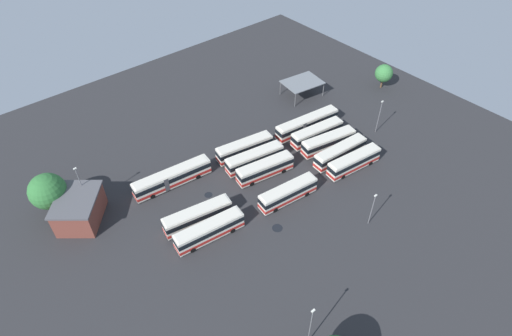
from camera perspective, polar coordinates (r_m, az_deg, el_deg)
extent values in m
plane|color=#28282B|center=(85.04, 1.11, -1.16)|extent=(112.95, 112.95, 0.00)
cube|color=silver|center=(73.71, -6.30, -8.36)|extent=(12.69, 4.16, 3.13)
cube|color=beige|center=(72.45, -6.40, -7.55)|extent=(12.17, 3.89, 0.14)
cube|color=black|center=(73.32, -6.33, -8.11)|extent=(12.75, 4.21, 1.00)
cube|color=red|center=(74.39, -6.25, -8.79)|extent=(12.75, 4.21, 0.63)
cube|color=black|center=(75.03, -2.11, -6.12)|extent=(0.33, 2.08, 1.15)
cylinder|color=black|center=(76.47, -4.07, -7.24)|extent=(1.03, 0.43, 1.00)
cylinder|color=black|center=(75.14, -3.18, -8.40)|extent=(1.03, 0.43, 1.00)
cylinder|color=black|center=(74.62, -9.30, -9.62)|extent=(1.03, 0.43, 1.00)
cylinder|color=black|center=(73.26, -8.49, -10.86)|extent=(1.03, 0.43, 1.00)
cube|color=silver|center=(76.05, -7.86, -6.44)|extent=(12.69, 4.75, 3.13)
cube|color=beige|center=(74.83, -7.98, -5.62)|extent=(12.16, 4.46, 0.14)
cube|color=black|center=(75.67, -7.90, -6.20)|extent=(12.76, 4.80, 1.00)
cube|color=red|center=(76.71, -7.80, -6.87)|extent=(12.76, 4.80, 0.63)
cube|color=black|center=(77.12, -3.68, -4.46)|extent=(0.44, 2.07, 1.15)
cylinder|color=black|center=(78.67, -5.55, -5.51)|extent=(1.04, 0.48, 1.00)
cylinder|color=black|center=(77.23, -4.79, -6.64)|extent=(1.04, 0.48, 1.00)
cylinder|color=black|center=(77.14, -10.75, -7.56)|extent=(1.04, 0.48, 1.00)
cylinder|color=black|center=(75.67, -10.09, -8.76)|extent=(1.04, 0.48, 1.00)
cube|color=silver|center=(83.68, -11.19, -1.30)|extent=(15.85, 4.31, 3.13)
cube|color=beige|center=(82.57, -11.34, -0.48)|extent=(15.21, 4.04, 0.14)
cube|color=black|center=(83.34, -11.24, -1.05)|extent=(15.94, 4.36, 1.00)
cube|color=red|center=(84.28, -11.11, -1.73)|extent=(15.94, 4.36, 0.63)
cube|color=black|center=(85.42, -6.52, 1.00)|extent=(0.30, 2.08, 1.15)
cube|color=#47474C|center=(83.30, -12.25, -1.75)|extent=(1.19, 2.68, 3.01)
cylinder|color=black|center=(86.65, -8.52, -0.28)|extent=(1.03, 0.41, 1.00)
cylinder|color=black|center=(85.06, -7.80, -1.17)|extent=(1.03, 0.41, 1.00)
cylinder|color=black|center=(84.47, -14.36, -2.76)|extent=(1.03, 0.41, 1.00)
cylinder|color=black|center=(82.84, -13.74, -3.73)|extent=(1.03, 0.41, 1.00)
cube|color=silver|center=(79.40, 4.31, -3.38)|extent=(12.05, 3.96, 3.13)
cube|color=beige|center=(78.24, 4.37, -2.55)|extent=(11.55, 3.70, 0.14)
cube|color=black|center=(79.04, 4.33, -3.13)|extent=(12.11, 4.01, 1.00)
cube|color=red|center=(80.04, 4.28, -3.82)|extent=(12.11, 4.01, 0.63)
cube|color=black|center=(81.78, 7.68, -1.43)|extent=(0.31, 2.08, 1.15)
cylinder|color=black|center=(82.67, 5.83, -2.54)|extent=(1.03, 0.42, 1.00)
cylinder|color=black|center=(81.45, 6.83, -3.51)|extent=(1.03, 0.42, 1.00)
cylinder|color=black|center=(79.50, 1.63, -4.61)|extent=(1.03, 0.42, 1.00)
cylinder|color=black|center=(78.23, 2.60, -5.66)|extent=(1.03, 0.42, 1.00)
cube|color=silver|center=(83.98, 1.21, -0.10)|extent=(12.13, 4.60, 3.13)
cube|color=beige|center=(82.88, 1.23, 0.73)|extent=(11.63, 4.32, 0.14)
cube|color=black|center=(83.64, 1.22, 0.15)|extent=(12.20, 4.65, 1.00)
cube|color=red|center=(84.58, 1.20, -0.54)|extent=(12.20, 4.65, 0.63)
cube|color=black|center=(86.05, 4.62, 1.54)|extent=(0.43, 2.07, 1.15)
cylinder|color=black|center=(87.10, 2.88, 0.51)|extent=(1.04, 0.47, 1.00)
cylinder|color=black|center=(85.68, 3.71, -0.40)|extent=(1.04, 0.47, 1.00)
cylinder|color=black|center=(84.32, -1.36, -1.17)|extent=(1.04, 0.47, 1.00)
cylinder|color=black|center=(82.85, -0.57, -2.14)|extent=(1.04, 0.47, 1.00)
cube|color=silver|center=(86.25, -0.20, 1.28)|extent=(12.62, 4.60, 3.13)
cube|color=beige|center=(85.18, -0.20, 2.11)|extent=(12.09, 4.31, 0.14)
cube|color=black|center=(85.92, -0.20, 1.53)|extent=(12.68, 4.65, 1.00)
cube|color=red|center=(86.83, -0.20, 0.85)|extent=(12.68, 4.65, 0.63)
cube|color=black|center=(88.39, 3.27, 2.92)|extent=(0.41, 2.07, 1.15)
cylinder|color=black|center=(89.40, 1.54, 1.88)|extent=(1.04, 0.46, 1.00)
cylinder|color=black|center=(87.92, 2.34, 1.02)|extent=(1.04, 0.46, 1.00)
cylinder|color=black|center=(86.57, -2.78, 0.20)|extent=(1.04, 0.46, 1.00)
cylinder|color=black|center=(85.04, -2.03, -0.72)|extent=(1.04, 0.46, 1.00)
cube|color=silver|center=(88.80, -1.56, 2.70)|extent=(12.54, 4.62, 3.13)
cube|color=beige|center=(87.76, -1.58, 3.52)|extent=(12.02, 4.33, 0.14)
cube|color=black|center=(88.48, -1.57, 2.95)|extent=(12.61, 4.67, 1.00)
cube|color=red|center=(89.37, -1.55, 2.27)|extent=(12.61, 4.67, 0.63)
cube|color=black|center=(90.85, 1.84, 4.25)|extent=(0.42, 2.07, 1.15)
cylinder|color=black|center=(91.90, 0.18, 3.22)|extent=(1.04, 0.47, 1.00)
cylinder|color=black|center=(90.36, 0.93, 2.41)|extent=(1.04, 0.47, 1.00)
cylinder|color=black|center=(89.19, -4.05, 1.65)|extent=(1.04, 0.47, 1.00)
cylinder|color=black|center=(87.60, -3.35, 0.78)|extent=(1.04, 0.47, 1.00)
cube|color=silver|center=(87.79, 13.03, 0.83)|extent=(12.30, 4.05, 3.13)
cube|color=beige|center=(86.73, 13.20, 1.64)|extent=(11.79, 3.79, 0.14)
cube|color=black|center=(87.46, 13.08, 1.08)|extent=(12.36, 4.10, 1.00)
cube|color=red|center=(88.36, 12.94, 0.41)|extent=(12.36, 4.10, 0.63)
cube|color=black|center=(91.08, 15.86, 2.48)|extent=(0.32, 2.08, 1.15)
cylinder|color=black|center=(91.45, 14.12, 1.45)|extent=(1.03, 0.42, 1.00)
cylinder|color=black|center=(90.35, 15.12, 0.62)|extent=(1.03, 0.42, 1.00)
cylinder|color=black|center=(87.15, 10.59, -0.29)|extent=(1.03, 0.42, 1.00)
cylinder|color=black|center=(86.00, 11.60, -1.18)|extent=(1.03, 0.42, 1.00)
cube|color=silver|center=(89.40, 11.26, 2.06)|extent=(12.66, 3.48, 3.13)
cube|color=beige|center=(88.37, 11.40, 2.87)|extent=(12.14, 3.24, 0.14)
cube|color=black|center=(89.08, 11.30, 2.31)|extent=(12.72, 3.53, 1.00)
cube|color=red|center=(89.96, 11.18, 1.64)|extent=(12.72, 3.53, 0.63)
cube|color=black|center=(92.89, 14.06, 3.79)|extent=(0.22, 2.09, 1.15)
cylinder|color=black|center=(93.17, 12.34, 2.70)|extent=(1.02, 0.37, 1.00)
cylinder|color=black|center=(92.06, 13.36, 1.93)|extent=(1.02, 0.37, 1.00)
cylinder|color=black|center=(88.64, 8.83, 0.85)|extent=(1.02, 0.37, 1.00)
cylinder|color=black|center=(87.47, 9.86, 0.02)|extent=(1.02, 0.37, 1.00)
cube|color=silver|center=(91.65, 9.72, 3.48)|extent=(12.55, 4.93, 3.13)
cube|color=beige|center=(90.64, 9.84, 4.28)|extent=(12.02, 4.64, 0.14)
cube|color=black|center=(91.34, 9.75, 3.72)|extent=(12.61, 4.98, 1.00)
cube|color=red|center=(92.20, 9.66, 3.05)|extent=(12.61, 4.98, 0.63)
cube|color=black|center=(94.61, 12.77, 4.85)|extent=(0.47, 2.06, 1.15)
cylinder|color=black|center=(95.18, 11.06, 3.91)|extent=(1.04, 0.49, 1.00)
cylinder|color=black|center=(93.84, 11.91, 3.11)|extent=(1.04, 0.49, 1.00)
cylinder|color=black|center=(91.32, 7.27, 2.52)|extent=(1.04, 0.49, 1.00)
cylinder|color=black|center=(89.92, 8.10, 1.67)|extent=(1.04, 0.49, 1.00)
cube|color=silver|center=(93.65, 8.20, 4.66)|extent=(12.59, 4.22, 3.13)
cube|color=beige|center=(92.66, 8.30, 5.45)|extent=(12.07, 3.95, 0.14)
cube|color=black|center=(93.34, 8.23, 4.90)|extent=(12.65, 4.27, 1.00)
cube|color=red|center=(94.18, 8.15, 4.24)|extent=(12.65, 4.27, 0.63)
cube|color=black|center=(96.76, 11.12, 6.10)|extent=(0.35, 2.08, 1.15)
cylinder|color=black|center=(97.25, 9.47, 5.10)|extent=(1.03, 0.43, 1.00)
cylinder|color=black|center=(95.92, 10.35, 4.37)|extent=(1.03, 0.43, 1.00)
cylinder|color=black|center=(93.20, 5.83, 3.62)|extent=(1.03, 0.43, 1.00)
cylinder|color=black|center=(91.82, 6.70, 2.83)|extent=(1.03, 0.43, 1.00)
cube|color=silver|center=(96.15, 6.89, 5.94)|extent=(15.86, 4.52, 3.13)
cube|color=beige|center=(95.19, 6.97, 6.73)|extent=(15.21, 4.24, 0.14)
cube|color=black|center=(95.85, 6.92, 6.18)|extent=(15.94, 4.57, 1.00)
cube|color=red|center=(96.67, 6.85, 5.53)|extent=(15.94, 4.57, 0.63)
cube|color=black|center=(100.21, 10.48, 7.62)|extent=(0.33, 2.08, 1.15)
cube|color=#47474C|center=(95.24, 6.07, 5.62)|extent=(1.22, 2.69, 3.01)
cylinder|color=black|center=(100.30, 8.61, 6.53)|extent=(1.03, 0.42, 1.00)
cylinder|color=black|center=(98.94, 9.47, 5.84)|extent=(1.03, 0.42, 1.00)
cylinder|color=black|center=(95.22, 4.09, 4.72)|extent=(1.03, 0.42, 1.00)
cylinder|color=black|center=(93.77, 4.93, 3.97)|extent=(1.03, 0.42, 1.00)
cube|color=brown|center=(81.76, -22.65, -5.21)|extent=(10.82, 11.08, 5.00)
cube|color=#4C4C51|center=(79.94, -23.16, -3.91)|extent=(11.47, 11.74, 0.36)
cube|color=black|center=(85.49, -21.58, -3.66)|extent=(1.42, 1.20, 2.20)
cube|color=slate|center=(107.12, 6.26, 11.40)|extent=(10.15, 8.15, 0.20)
cylinder|color=#59595B|center=(112.56, 7.01, 11.86)|extent=(0.20, 0.20, 3.63)
cylinder|color=#59595B|center=(108.50, 9.05, 10.36)|extent=(0.20, 0.20, 3.63)
cylinder|color=#59595B|center=(108.00, 3.29, 10.68)|extent=(0.20, 0.20, 3.63)
cylinder|color=#59595B|center=(103.75, 5.29, 9.09)|extent=(0.20, 0.20, 3.63)
cylinder|color=slate|center=(82.37, -22.31, -2.53)|extent=(0.16, 0.16, 9.22)
cube|color=silver|center=(79.29, -23.20, -0.08)|extent=(0.56, 0.28, 0.20)
cylinder|color=slate|center=(61.46, 7.29, -20.54)|extent=(0.16, 0.16, 8.64)
cube|color=silver|center=(57.51, 7.70, -18.50)|extent=(0.56, 0.28, 0.20)
cylinder|color=slate|center=(76.79, 15.30, -5.49)|extent=(0.16, 0.16, 7.01)
cube|color=silver|center=(74.18, 15.81, -3.58)|extent=(0.56, 0.28, 0.20)
cylinder|color=slate|center=(97.50, 16.18, 6.53)|extent=(0.16, 0.16, 8.00)
cube|color=silver|center=(95.21, 16.66, 8.56)|extent=(0.56, 0.28, 0.20)
cylinder|color=brown|center=(115.59, 16.53, 10.83)|extent=(0.44, 0.44, 2.22)
sphere|color=#387A3D|center=(114.12, 16.83, 12.11)|extent=(4.46, 4.46, 4.46)
cylinder|color=brown|center=(86.12, -25.44, -4.68)|extent=(0.44, 0.44, 2.35)
sphere|color=#2D6B33|center=(83.51, -26.23, -2.82)|extent=(6.59, 6.59, 6.59)
cylinder|color=black|center=(91.32, 3.02, 2.45)|extent=(2.19, 2.19, 0.01)
cylinder|color=black|center=(93.41, -0.33, 3.59)|extent=(3.07, 3.07, 0.01)
cylinder|color=black|center=(76.12, 2.89, -8.08)|extent=(1.92, 1.92, 0.01)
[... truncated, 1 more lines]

